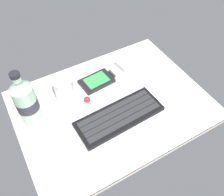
{
  "coord_description": "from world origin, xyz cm",
  "views": [
    {
      "loc": [
        -25.28,
        -44.38,
        63.9
      ],
      "look_at": [
        0.0,
        0.0,
        3.0
      ],
      "focal_mm": 38.13,
      "sensor_mm": 36.0,
      "label": 1
    }
  ],
  "objects": [
    {
      "name": "juice_cup",
      "position": [
        -12.79,
        10.23,
        3.91
      ],
      "size": [
        6.4,
        6.4,
        8.5
      ],
      "color": "silver",
      "rests_on": "ground_plane"
    },
    {
      "name": "charger_block",
      "position": [
        14.45,
        13.55,
        1.2
      ],
      "size": [
        7.67,
        6.46,
        2.4
      ],
      "primitive_type": "cube",
      "rotation": [
        0.0,
        0.0,
        0.13
      ],
      "color": "silver",
      "rests_on": "ground_plane"
    },
    {
      "name": "trackball_mouse",
      "position": [
        -7.0,
        5.0,
        1.1
      ],
      "size": [
        2.2,
        2.2,
        2.2
      ],
      "primitive_type": "sphere",
      "color": "red",
      "rests_on": "ground_plane"
    },
    {
      "name": "handheld_device",
      "position": [
        0.66,
        11.51,
        0.73
      ],
      "size": [
        13.26,
        8.66,
        1.5
      ],
      "color": "black",
      "rests_on": "ground_plane"
    },
    {
      "name": "water_bottle",
      "position": [
        -25.42,
        6.89,
        9.01
      ],
      "size": [
        6.73,
        6.73,
        20.8
      ],
      "color": "#9EC1A8",
      "rests_on": "ground_plane"
    },
    {
      "name": "keyboard",
      "position": [
        -0.81,
        -6.26,
        0.81
      ],
      "size": [
        29.47,
        12.32,
        1.7
      ],
      "color": "black",
      "rests_on": "ground_plane"
    },
    {
      "name": "ground_plane",
      "position": [
        0.0,
        -0.23,
        -0.99
      ],
      "size": [
        64.0,
        48.0,
        2.8
      ],
      "color": "beige"
    }
  ]
}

